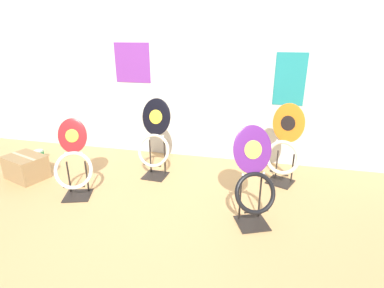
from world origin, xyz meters
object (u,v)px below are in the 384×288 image
object	(u,v)px
paint_can	(39,155)
toilet_seat_display_orange_sun	(284,148)
toilet_seat_display_purple_note	(254,179)
toilet_seat_display_crimson_swirl	(74,162)
storage_box	(26,167)
toilet_seat_display_jazz_black	(155,139)

from	to	relation	value
paint_can	toilet_seat_display_orange_sun	bearing A→B (deg)	1.58
toilet_seat_display_purple_note	toilet_seat_display_orange_sun	bearing A→B (deg)	71.08
toilet_seat_display_purple_note	paint_can	world-z (taller)	toilet_seat_display_purple_note
toilet_seat_display_crimson_swirl	toilet_seat_display_purple_note	bearing A→B (deg)	-1.92
toilet_seat_display_crimson_swirl	paint_can	world-z (taller)	toilet_seat_display_crimson_swirl
toilet_seat_display_orange_sun	toilet_seat_display_crimson_swirl	bearing A→B (deg)	-159.12
paint_can	storage_box	bearing A→B (deg)	-64.60
toilet_seat_display_jazz_black	paint_can	bearing A→B (deg)	177.67
toilet_seat_display_crimson_swirl	toilet_seat_display_orange_sun	world-z (taller)	toilet_seat_display_orange_sun
toilet_seat_display_orange_sun	toilet_seat_display_purple_note	xyz separation A→B (m)	(-0.31, -0.90, 0.02)
toilet_seat_display_purple_note	toilet_seat_display_jazz_black	bearing A→B (deg)	148.72
toilet_seat_display_jazz_black	storage_box	world-z (taller)	toilet_seat_display_jazz_black
toilet_seat_display_crimson_swirl	paint_can	size ratio (longest dim) A/B	5.65
toilet_seat_display_jazz_black	toilet_seat_display_crimson_swirl	xyz separation A→B (m)	(-0.68, -0.68, -0.08)
toilet_seat_display_jazz_black	toilet_seat_display_crimson_swirl	size ratio (longest dim) A/B	1.13
toilet_seat_display_jazz_black	toilet_seat_display_purple_note	xyz separation A→B (m)	(1.22, -0.74, -0.02)
toilet_seat_display_crimson_swirl	toilet_seat_display_purple_note	world-z (taller)	toilet_seat_display_purple_note
toilet_seat_display_purple_note	toilet_seat_display_crimson_swirl	bearing A→B (deg)	178.08
toilet_seat_display_orange_sun	storage_box	distance (m)	3.14
toilet_seat_display_jazz_black	toilet_seat_display_orange_sun	xyz separation A→B (m)	(1.53, 0.16, -0.04)
storage_box	toilet_seat_display_crimson_swirl	bearing A→B (deg)	-15.24
toilet_seat_display_purple_note	storage_box	xyz separation A→B (m)	(-2.75, 0.30, -0.31)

